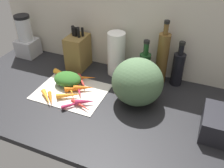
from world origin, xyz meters
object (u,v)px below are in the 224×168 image
object	(u,v)px
carrot_2	(75,104)
paper_towel_roll	(116,54)
carrot_3	(46,97)
carrot_4	(78,89)
carrot_12	(81,106)
bottle_2	(178,68)
cutting_board	(71,91)
carrot_7	(70,88)
carrot_5	(63,74)
blender_appliance	(26,39)
carrot_9	(84,88)
carrot_10	(84,78)
knife_block	(78,51)
carrot_11	(82,82)
winter_squash	(137,82)
bottle_0	(145,67)
carrot_1	(69,95)
carrot_0	(79,91)
carrot_8	(51,98)
bottle_1	(162,58)
carrot_6	(85,102)

from	to	relation	value
carrot_2	paper_towel_roll	distance (cm)	41.05
carrot_3	carrot_4	bearing A→B (deg)	47.97
carrot_3	carrot_4	xyz separation A→B (cm)	(11.79, 13.08, 0.13)
carrot_12	bottle_2	size ratio (longest dim) A/B	0.51
cutting_board	carrot_7	size ratio (longest dim) A/B	2.34
carrot_5	carrot_12	distance (cm)	31.98
carrot_2	blender_appliance	distance (cm)	69.89
carrot_9	carrot_12	world-z (taller)	carrot_9
cutting_board	carrot_3	bearing A→B (deg)	-125.73
carrot_9	carrot_10	bearing A→B (deg)	115.88
carrot_9	knife_block	size ratio (longest dim) A/B	0.43
carrot_12	carrot_10	bearing A→B (deg)	114.44
carrot_2	blender_appliance	world-z (taller)	blender_appliance
blender_appliance	paper_towel_roll	xyz separation A→B (cm)	(65.69, 1.45, 1.04)
carrot_9	bottle_2	xyz separation A→B (cm)	(46.20, 27.49, 8.19)
carrot_5	carrot_9	size ratio (longest dim) A/B	1.25
carrot_11	knife_block	world-z (taller)	knife_block
carrot_3	bottle_2	xyz separation A→B (cm)	(60.78, 42.38, 8.55)
winter_squash	bottle_0	size ratio (longest dim) A/B	1.00
carrot_9	paper_towel_roll	size ratio (longest dim) A/B	0.42
carrot_10	bottle_0	xyz separation A→B (cm)	(32.73, 12.89, 8.08)
carrot_7	carrot_1	bearing A→B (deg)	-60.10
carrot_0	carrot_9	size ratio (longest dim) A/B	1.04
carrot_3	bottle_2	bearing A→B (deg)	34.89
carrot_2	carrot_7	bearing A→B (deg)	131.61
knife_block	paper_towel_roll	world-z (taller)	paper_towel_roll
paper_towel_roll	carrot_3	bearing A→B (deg)	-121.05
winter_squash	paper_towel_roll	distance (cm)	29.89
carrot_4	winter_squash	distance (cm)	34.46
bottle_2	carrot_0	bearing A→B (deg)	-147.29
carrot_9	blender_appliance	distance (cm)	61.76
carrot_1	paper_towel_roll	world-z (taller)	paper_towel_roll
carrot_8	carrot_9	xyz separation A→B (cm)	(12.19, 14.64, 0.60)
bottle_1	knife_block	bearing A→B (deg)	-175.83
carrot_9	carrot_12	size ratio (longest dim) A/B	0.83
carrot_1	carrot_7	size ratio (longest dim) A/B	0.86
carrot_10	knife_block	size ratio (longest dim) A/B	0.52
carrot_5	carrot_8	distance (cm)	23.04
carrot_4	paper_towel_roll	xyz separation A→B (cm)	(12.32, 26.97, 11.15)
carrot_7	carrot_8	bearing A→B (deg)	-112.17
carrot_7	carrot_11	world-z (taller)	carrot_11
carrot_11	carrot_12	distance (cm)	21.01
carrot_11	bottle_1	distance (cm)	48.08
bottle_1	carrot_1	bearing A→B (deg)	-138.77
paper_towel_roll	bottle_1	distance (cm)	27.37
carrot_12	bottle_1	world-z (taller)	bottle_1
carrot_6	knife_block	xyz separation A→B (cm)	(-22.25, 33.77, 8.60)
cutting_board	knife_block	xyz separation A→B (cm)	(-9.54, 26.51, 10.58)
carrot_9	carrot_7	bearing A→B (deg)	-158.65
carrot_8	carrot_7	bearing A→B (deg)	67.83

